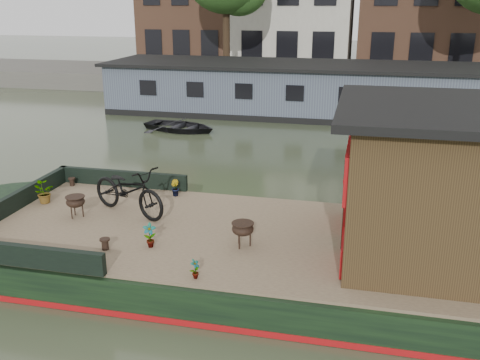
% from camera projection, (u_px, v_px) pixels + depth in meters
% --- Properties ---
extents(ground, '(120.00, 120.00, 0.00)m').
position_uv_depth(ground, '(317.00, 275.00, 9.32)').
color(ground, '#2B3421').
rests_on(ground, ground).
extents(houseboat_hull, '(14.01, 4.02, 0.60)m').
position_uv_depth(houseboat_hull, '(242.00, 253.00, 9.52)').
color(houseboat_hull, black).
rests_on(houseboat_hull, ground).
extents(houseboat_deck, '(11.80, 3.80, 0.05)m').
position_uv_depth(houseboat_deck, '(318.00, 243.00, 9.12)').
color(houseboat_deck, '#7F6A4E').
rests_on(houseboat_deck, houseboat_hull).
extents(bow_bulwark, '(3.00, 4.00, 0.35)m').
position_uv_depth(bow_bulwark, '(51.00, 207.00, 10.14)').
color(bow_bulwark, black).
rests_on(bow_bulwark, houseboat_deck).
extents(cabin, '(4.00, 3.50, 2.42)m').
position_uv_depth(cabin, '(464.00, 183.00, 8.25)').
color(cabin, black).
rests_on(cabin, houseboat_deck).
extents(bicycle, '(1.94, 1.32, 0.96)m').
position_uv_depth(bicycle, '(129.00, 190.00, 10.16)').
color(bicycle, black).
rests_on(bicycle, houseboat_deck).
extents(potted_plant_a, '(0.26, 0.21, 0.42)m').
position_uv_depth(potted_plant_a, '(150.00, 236.00, 8.84)').
color(potted_plant_a, brown).
rests_on(potted_plant_a, houseboat_deck).
extents(potted_plant_b, '(0.24, 0.24, 0.34)m').
position_uv_depth(potted_plant_b, '(175.00, 188.00, 11.21)').
color(potted_plant_b, brown).
rests_on(potted_plant_b, houseboat_deck).
extents(potted_plant_c, '(0.42, 0.38, 0.43)m').
position_uv_depth(potted_plant_c, '(43.00, 193.00, 10.78)').
color(potted_plant_c, '#AB5931').
rests_on(potted_plant_c, houseboat_deck).
extents(potted_plant_e, '(0.17, 0.19, 0.31)m').
position_uv_depth(potted_plant_e, '(195.00, 269.00, 7.85)').
color(potted_plant_e, brown).
rests_on(potted_plant_e, houseboat_deck).
extents(brazier_front, '(0.47, 0.47, 0.42)m').
position_uv_depth(brazier_front, '(243.00, 234.00, 8.87)').
color(brazier_front, black).
rests_on(brazier_front, houseboat_deck).
extents(brazier_rear, '(0.49, 0.49, 0.42)m').
position_uv_depth(brazier_rear, '(76.00, 207.00, 10.09)').
color(brazier_rear, black).
rests_on(brazier_rear, houseboat_deck).
extents(bollard_port, '(0.16, 0.16, 0.18)m').
position_uv_depth(bollard_port, '(72.00, 182.00, 11.84)').
color(bollard_port, black).
rests_on(bollard_port, houseboat_deck).
extents(bollard_stbd, '(0.17, 0.17, 0.19)m').
position_uv_depth(bollard_stbd, '(105.00, 244.00, 8.79)').
color(bollard_stbd, black).
rests_on(bollard_stbd, houseboat_deck).
extents(dinghy, '(3.17, 2.59, 0.58)m').
position_uv_depth(dinghy, '(180.00, 123.00, 19.67)').
color(dinghy, black).
rests_on(dinghy, ground).
extents(far_houseboat, '(20.40, 4.40, 2.11)m').
position_uv_depth(far_houseboat, '(349.00, 93.00, 21.94)').
color(far_houseboat, '#495561').
rests_on(far_houseboat, ground).
extents(quay, '(60.00, 6.00, 0.90)m').
position_uv_depth(quay, '(353.00, 83.00, 28.11)').
color(quay, '#47443F').
rests_on(quay, ground).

